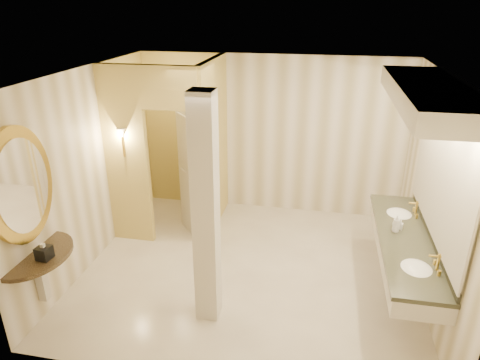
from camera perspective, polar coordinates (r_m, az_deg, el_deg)
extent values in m
plane|color=silver|center=(6.14, 1.22, -11.80)|extent=(4.50, 4.50, 0.00)
plane|color=silver|center=(5.10, 1.48, 13.94)|extent=(4.50, 4.50, 0.00)
cube|color=silver|center=(7.34, 4.03, 5.92)|extent=(4.50, 0.02, 2.70)
cube|color=silver|center=(3.76, -4.01, -12.01)|extent=(4.50, 0.02, 2.70)
cube|color=silver|center=(6.24, -19.50, 1.44)|extent=(0.02, 4.00, 2.70)
cube|color=silver|center=(5.59, 24.70, -1.88)|extent=(0.02, 4.00, 2.70)
cube|color=#DFCD75|center=(6.78, -3.53, 4.47)|extent=(0.10, 1.50, 2.70)
cube|color=#DFCD75|center=(6.49, -14.87, 2.86)|extent=(0.65, 0.10, 2.70)
cube|color=#DFCD75|center=(5.94, -9.45, 12.01)|extent=(0.80, 0.10, 0.60)
cube|color=beige|center=(6.55, -6.66, 0.87)|extent=(0.56, 0.64, 2.10)
cylinder|color=gold|center=(6.37, -15.32, 4.33)|extent=(0.03, 0.03, 0.30)
cone|color=beige|center=(6.31, -15.51, 6.05)|extent=(0.14, 0.14, 0.14)
cube|color=beige|center=(5.60, 21.14, -8.45)|extent=(0.60, 2.34, 0.24)
cube|color=black|center=(5.54, 21.31, -7.38)|extent=(0.64, 2.38, 0.05)
cube|color=black|center=(5.57, 24.26, -6.89)|extent=(0.03, 2.34, 0.10)
ellipsoid|color=white|center=(5.02, 22.38, -11.20)|extent=(0.40, 0.44, 0.15)
cylinder|color=gold|center=(5.00, 24.88, -10.02)|extent=(0.03, 0.03, 0.22)
ellipsoid|color=white|center=(6.10, 20.40, -4.57)|extent=(0.40, 0.44, 0.15)
cylinder|color=gold|center=(6.08, 22.42, -3.59)|extent=(0.03, 0.03, 0.22)
cube|color=white|center=(5.25, 25.58, 0.54)|extent=(0.03, 2.34, 1.40)
cube|color=beige|center=(4.94, 24.24, 10.36)|extent=(0.75, 2.54, 0.22)
cylinder|color=black|center=(5.41, -25.87, -8.98)|extent=(1.00, 1.00, 0.05)
cube|color=beige|center=(5.54, -24.99, -11.70)|extent=(0.10, 0.10, 0.60)
cylinder|color=gold|center=(5.03, -27.35, -0.72)|extent=(0.07, 1.00, 1.00)
cylinder|color=white|center=(5.01, -26.98, -0.76)|extent=(0.02, 0.80, 0.80)
cube|color=beige|center=(4.67, -4.58, -4.52)|extent=(0.26, 0.26, 2.70)
cube|color=black|center=(5.20, -24.66, -8.81)|extent=(0.16, 0.16, 0.15)
imported|color=white|center=(7.65, -4.61, -0.98)|extent=(0.52, 0.82, 0.80)
imported|color=beige|center=(5.66, 20.61, -5.61)|extent=(0.07, 0.07, 0.12)
imported|color=silver|center=(5.68, 20.19, -5.35)|extent=(0.14, 0.14, 0.13)
imported|color=#C6B28C|center=(5.55, 20.13, -5.45)|extent=(0.09, 0.09, 0.23)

